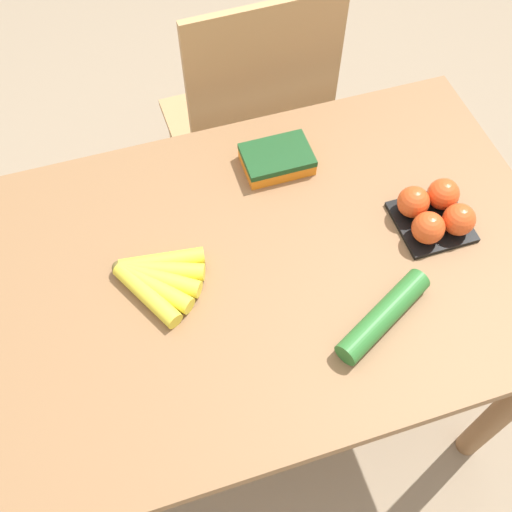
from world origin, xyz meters
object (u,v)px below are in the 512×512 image
Objects in this scene: chair at (250,131)px; carrot_bag at (277,158)px; cucumber_near at (384,316)px; banana_bunch at (156,278)px; tomato_pack at (435,212)px.

chair reaches higher than carrot_bag.
carrot_bag is (-0.05, -0.37, 0.30)m from chair.
carrot_bag is 0.68× the size of cucumber_near.
chair is at bearing 82.02° from carrot_bag.
banana_bunch is 1.22× the size of carrot_bag.
cucumber_near is (0.01, -0.79, 0.30)m from chair.
chair is 0.48m from carrot_bag.
chair reaches higher than cucumber_near.
banana_bunch is 0.83× the size of cucumber_near.
chair is 6.92× the size of tomato_pack.
banana_bunch is 1.25× the size of tomato_pack.
banana_bunch is 0.43m from cucumber_near.
carrot_bag is at bearing 80.14° from chair.
carrot_bag is at bearing 33.93° from banana_bunch.
chair is at bearing 107.87° from tomato_pack.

